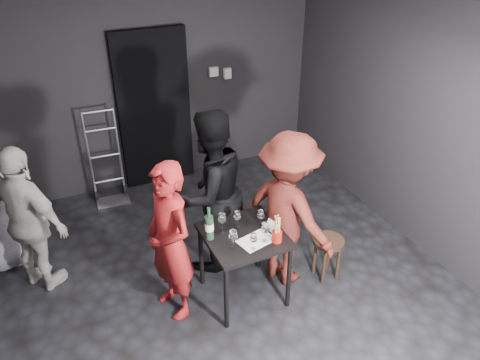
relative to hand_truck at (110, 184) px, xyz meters
name	(u,v)px	position (x,y,z in m)	size (l,w,h in m)	color
floor	(229,289)	(0.74, -2.21, -0.22)	(4.50, 5.00, 0.02)	black
ceiling	(225,14)	(0.74, -2.21, 2.48)	(4.50, 5.00, 0.02)	silver
wall_back	(151,87)	(0.74, 0.29, 1.13)	(4.50, 0.04, 2.70)	black
wall_right	(425,130)	(2.99, -2.21, 1.13)	(0.04, 5.00, 2.70)	black
doorway	(154,110)	(0.74, 0.23, 0.83)	(0.95, 0.10, 2.10)	black
wallbox_upper	(213,72)	(1.59, 0.24, 1.23)	(0.12, 0.06, 0.12)	#B7B7B2
wallbox_lower	(227,73)	(1.79, 0.24, 1.18)	(0.10, 0.06, 0.14)	#B7B7B2
hand_truck	(110,184)	(0.00, 0.00, 0.00)	(0.42, 0.35, 1.25)	#B2B2B7
tasting_table	(244,242)	(0.85, -2.32, 0.43)	(0.72, 0.72, 0.75)	black
stool	(328,248)	(1.75, -2.43, 0.14)	(0.32, 0.32, 0.47)	black
server_red	(170,239)	(0.18, -2.21, 0.60)	(0.60, 0.40, 1.66)	#A51A1C
woman_black	(210,180)	(0.76, -1.71, 0.81)	(1.00, 0.55, 2.06)	black
man_maroon	(289,205)	(1.36, -2.25, 0.67)	(1.16, 0.54, 1.79)	#591C16
bystander_cream	(29,219)	(-0.94, -1.33, 0.59)	(0.95, 0.45, 1.62)	beige
tasting_mat	(256,240)	(0.91, -2.45, 0.53)	(0.33, 0.22, 0.00)	white
wine_glass_a	(233,238)	(0.68, -2.46, 0.63)	(0.08, 0.08, 0.21)	white
wine_glass_b	(222,222)	(0.69, -2.19, 0.63)	(0.08, 0.08, 0.22)	white
wine_glass_c	(237,218)	(0.85, -2.19, 0.62)	(0.07, 0.07, 0.19)	white
wine_glass_d	(253,241)	(0.84, -2.55, 0.62)	(0.07, 0.07, 0.18)	white
wine_glass_e	(265,232)	(0.98, -2.50, 0.63)	(0.08, 0.08, 0.22)	white
wine_glass_f	(261,218)	(1.05, -2.27, 0.62)	(0.07, 0.07, 0.19)	white
wine_bottle	(209,227)	(0.54, -2.24, 0.65)	(0.08, 0.08, 0.33)	#17321F
breadstick_cup	(277,229)	(1.08, -2.54, 0.66)	(0.09, 0.09, 0.30)	#A3150C
reserved_card	(272,226)	(1.11, -2.39, 0.58)	(0.08, 0.14, 0.10)	white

